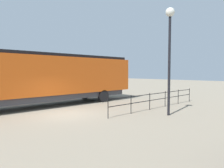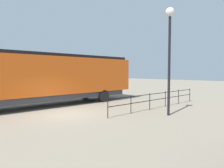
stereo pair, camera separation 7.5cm
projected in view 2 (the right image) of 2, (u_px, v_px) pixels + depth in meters
The scene contains 4 objects.
ground_plane at pixel (67, 114), 13.68m from camera, with size 120.00×120.00×0.00m, color gray.
locomotive at pixel (43, 77), 16.60m from camera, with size 3.19×18.06×4.21m.
lamp_post at pixel (170, 38), 13.04m from camera, with size 0.57×0.57×6.76m.
platform_fence at pixel (158, 98), 15.93m from camera, with size 0.05×10.41×1.23m.
Camera 2 is at (11.86, -7.17, 2.77)m, focal length 33.50 mm.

